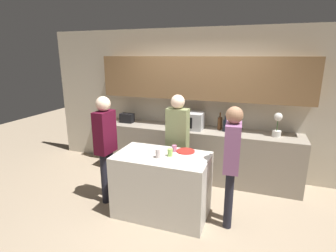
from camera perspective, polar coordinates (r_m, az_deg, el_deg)
ground_plane at (r=3.93m, az=1.01°, el=-19.19°), size 14.00×14.00×0.00m
back_wall at (r=4.90m, az=7.36°, el=7.05°), size 6.40×0.40×2.70m
back_counter at (r=4.91m, az=6.25°, el=-5.85°), size 3.60×0.62×0.93m
kitchen_island at (r=3.79m, az=-1.30°, el=-12.66°), size 1.29×0.74×0.90m
microwave at (r=4.75m, az=4.59°, el=1.27°), size 0.52×0.39×0.30m
toaster at (r=5.23m, az=-8.90°, el=1.74°), size 0.26×0.16×0.18m
potted_plant at (r=4.60m, az=22.71°, el=0.26°), size 0.14×0.14×0.39m
bottle_0 at (r=4.75m, az=11.21°, el=0.62°), size 0.08×0.08×0.31m
bottle_1 at (r=4.66m, az=12.29°, el=0.14°), size 0.07×0.07×0.28m
bottle_2 at (r=4.68m, az=13.17°, el=0.33°), size 0.08×0.08×0.32m
plate_on_island at (r=3.74m, az=3.85°, el=-5.49°), size 0.26×0.26×0.01m
cup_0 at (r=3.56m, az=0.46°, el=-5.77°), size 0.07×0.07×0.10m
cup_1 at (r=3.72m, az=1.37°, el=-4.90°), size 0.07×0.07×0.09m
cup_2 at (r=3.50m, az=-2.21°, el=-5.99°), size 0.07×0.07×0.12m
person_left at (r=3.45m, az=13.69°, el=-6.68°), size 0.21×0.35×1.62m
person_center at (r=4.03m, az=-13.47°, el=-3.15°), size 0.22×0.35×1.65m
person_right at (r=4.14m, az=2.07°, el=-2.34°), size 0.35×0.22×1.64m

